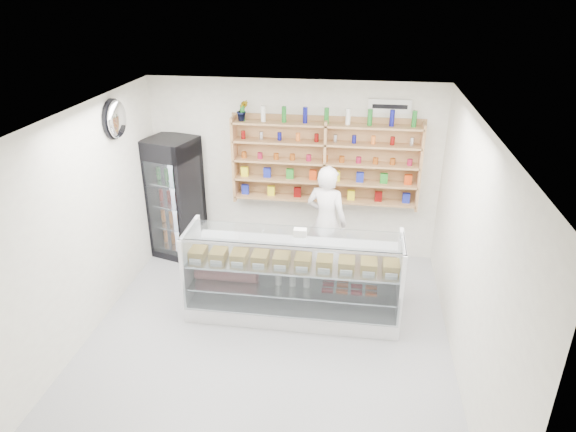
# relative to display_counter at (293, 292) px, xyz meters

# --- Properties ---
(room) EXTENTS (5.00, 5.00, 5.00)m
(room) POSITION_rel_display_counter_xyz_m (-0.24, -0.68, 1.06)
(room) COLOR #A3A3A8
(room) RESTS_ON ground
(display_counter) EXTENTS (2.77, 0.83, 1.21)m
(display_counter) POSITION_rel_display_counter_xyz_m (0.00, 0.00, 0.00)
(display_counter) COLOR white
(display_counter) RESTS_ON floor
(shop_worker) EXTENTS (0.74, 0.61, 1.74)m
(shop_worker) POSITION_rel_display_counter_xyz_m (0.34, 1.12, 0.53)
(shop_worker) COLOR white
(shop_worker) RESTS_ON floor
(drinks_cooler) EXTENTS (0.86, 0.84, 1.93)m
(drinks_cooler) POSITION_rel_display_counter_xyz_m (-2.09, 1.46, 0.63)
(drinks_cooler) COLOR black
(drinks_cooler) RESTS_ON floor
(wall_shelving) EXTENTS (2.84, 0.28, 1.33)m
(wall_shelving) POSITION_rel_display_counter_xyz_m (0.26, 1.66, 1.26)
(wall_shelving) COLOR #AA7450
(wall_shelving) RESTS_ON back_wall
(potted_plant) EXTENTS (0.21, 0.19, 0.31)m
(potted_plant) POSITION_rel_display_counter_xyz_m (-0.99, 1.66, 2.01)
(potted_plant) COLOR #1E6626
(potted_plant) RESTS_ON wall_shelving
(security_mirror) EXTENTS (0.15, 0.50, 0.50)m
(security_mirror) POSITION_rel_display_counter_xyz_m (-2.41, 0.52, 2.11)
(security_mirror) COLOR silver
(security_mirror) RESTS_ON left_wall
(wall_sign) EXTENTS (0.62, 0.03, 0.20)m
(wall_sign) POSITION_rel_display_counter_xyz_m (1.16, 1.79, 2.11)
(wall_sign) COLOR white
(wall_sign) RESTS_ON back_wall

